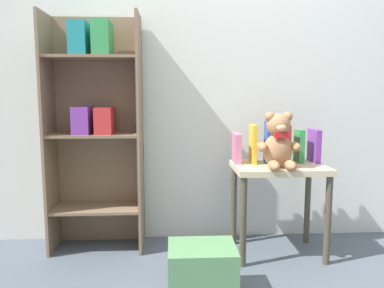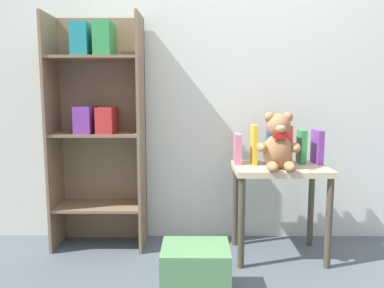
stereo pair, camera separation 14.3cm
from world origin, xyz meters
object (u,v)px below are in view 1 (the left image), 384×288
Objects in this scene: book_standing_blue at (268,142)px; book_standing_green at (299,146)px; book_standing_pink at (237,148)px; book_standing_purple at (314,146)px; book_standing_red at (284,144)px; teddy_bear at (278,143)px; bookshelf_side at (96,118)px; storage_bin at (202,271)px; display_table at (279,181)px; book_standing_yellow at (253,144)px.

book_standing_blue is 0.21m from book_standing_green.
book_standing_purple reaches higher than book_standing_pink.
book_standing_red is (0.31, -0.01, 0.03)m from book_standing_pink.
teddy_bear is at bearing -83.52° from book_standing_blue.
book_standing_pink is 0.89× the size of book_standing_purple.
bookshelf_side is 5.69× the size of book_standing_blue.
book_standing_green is (1.33, -0.10, -0.18)m from bookshelf_side.
book_standing_green is at bearing -177.98° from book_standing_purple.
book_standing_purple is 0.63× the size of storage_bin.
book_standing_green is 0.10m from book_standing_purple.
display_table is at bearing -161.40° from book_standing_purple.
display_table is 0.80m from storage_bin.
teddy_bear is at bearing -148.50° from book_standing_purple.
teddy_bear is at bearing -136.47° from book_standing_green.
display_table is 0.29m from book_standing_yellow.
teddy_bear is at bearing -14.30° from bookshelf_side.
book_standing_pink is 0.77× the size of book_standing_red.
storage_bin is at bearing -136.98° from book_standing_red.
teddy_bear is 0.29m from book_standing_pink.
book_standing_blue is 1.25× the size of book_standing_green.
book_standing_yellow is (-0.15, 0.08, 0.23)m from display_table.
book_standing_yellow is at bearing -4.28° from book_standing_pink.
book_standing_pink is 0.51m from book_standing_purple.
book_standing_pink is 0.11m from book_standing_yellow.
teddy_bear is 0.99× the size of storage_bin.
bookshelf_side is 1.44m from book_standing_purple.
teddy_bear is 0.27m from book_standing_green.
display_table is 0.28m from book_standing_green.
display_table reaches higher than storage_bin.
teddy_bear is 1.57× the size of book_standing_green.
display_table is at bearing -26.49° from book_standing_yellow.
book_standing_yellow is 0.31m from book_standing_green.
storage_bin is (-0.27, -0.58, -0.55)m from book_standing_pink.
teddy_bear reaches higher than book_standing_pink.
storage_bin is (-0.53, -0.49, -0.35)m from display_table.
teddy_bear is 1.37× the size of book_standing_red.
book_standing_pink is at bearing 65.07° from storage_bin.
book_standing_red is 0.72× the size of storage_bin.
book_standing_yellow is at bearing -179.05° from book_standing_green.
book_standing_yellow is 0.72× the size of storage_bin.
bookshelf_side is 1.25m from display_table.
book_standing_pink is (0.92, -0.10, -0.19)m from bookshelf_side.
book_standing_red is at bearing -0.21° from book_standing_pink.
book_standing_blue reaches higher than book_standing_green.
book_standing_blue is 1.08× the size of book_standing_red.
storage_bin is (-0.58, -0.58, -0.57)m from book_standing_red.
book_standing_pink is (-0.22, 0.19, -0.06)m from teddy_bear.
book_standing_red is (0.21, 0.00, 0.00)m from book_standing_yellow.
bookshelf_side is at bearing 170.74° from display_table.
book_standing_blue is at bearing -4.59° from bookshelf_side.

